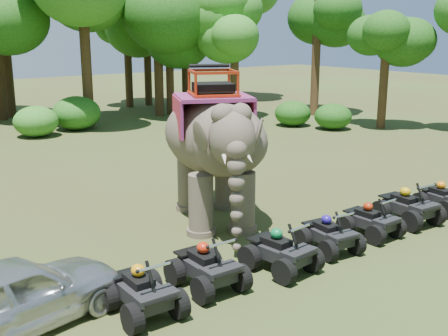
{
  "coord_description": "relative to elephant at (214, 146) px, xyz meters",
  "views": [
    {
      "loc": [
        -8.86,
        -10.69,
        5.6
      ],
      "look_at": [
        0.0,
        1.2,
        1.9
      ],
      "focal_mm": 45.0,
      "sensor_mm": 36.0,
      "label": 1
    }
  ],
  "objects": [
    {
      "name": "ground",
      "position": [
        -0.47,
        -2.33,
        -2.28
      ],
      "size": [
        110.0,
        110.0,
        0.0
      ],
      "primitive_type": "plane",
      "color": "#47381E",
      "rests_on": "ground"
    },
    {
      "name": "elephant",
      "position": [
        0.0,
        0.0,
        0.0
      ],
      "size": [
        4.43,
        5.93,
        4.56
      ],
      "primitive_type": null,
      "rotation": [
        0.0,
        0.0,
        -0.43
      ],
      "color": "brown",
      "rests_on": "ground"
    },
    {
      "name": "parked_car",
      "position": [
        -6.71,
        -2.9,
        -1.56
      ],
      "size": [
        4.48,
        2.51,
        1.44
      ],
      "primitive_type": "imported",
      "rotation": [
        0.0,
        0.0,
        1.77
      ],
      "color": "silver",
      "rests_on": "ground"
    },
    {
      "name": "atv_0",
      "position": [
        -4.51,
        -3.8,
        -1.65
      ],
      "size": [
        1.27,
        1.72,
        1.26
      ],
      "primitive_type": null,
      "rotation": [
        0.0,
        0.0,
        -0.01
      ],
      "color": "black",
      "rests_on": "ground"
    },
    {
      "name": "atv_1",
      "position": [
        -2.79,
        -3.61,
        -1.65
      ],
      "size": [
        1.26,
        1.71,
        1.27
      ],
      "primitive_type": null,
      "rotation": [
        0.0,
        0.0,
        -0.01
      ],
      "color": "black",
      "rests_on": "ground"
    },
    {
      "name": "atv_2",
      "position": [
        -0.86,
        -3.9,
        -1.65
      ],
      "size": [
        1.41,
        1.82,
        1.26
      ],
      "primitive_type": null,
      "rotation": [
        0.0,
        0.0,
        0.11
      ],
      "color": "black",
      "rests_on": "ground"
    },
    {
      "name": "atv_3",
      "position": [
        0.95,
        -3.75,
        -1.7
      ],
      "size": [
        1.29,
        1.67,
        1.15
      ],
      "primitive_type": null,
      "rotation": [
        0.0,
        0.0,
        -0.11
      ],
      "color": "black",
      "rests_on": "ground"
    },
    {
      "name": "atv_4",
      "position": [
        2.69,
        -3.69,
        -1.7
      ],
      "size": [
        1.18,
        1.59,
        1.15
      ],
      "primitive_type": null,
      "rotation": [
        0.0,
        0.0,
        0.03
      ],
      "color": "black",
      "rests_on": "ground"
    },
    {
      "name": "atv_5",
      "position": [
        4.43,
        -3.64,
        -1.63
      ],
      "size": [
        1.4,
        1.84,
        1.3
      ],
      "primitive_type": null,
      "rotation": [
        0.0,
        0.0,
        -0.07
      ],
      "color": "black",
      "rests_on": "ground"
    },
    {
      "name": "atv_6",
      "position": [
        6.23,
        -3.65,
        -1.7
      ],
      "size": [
        1.32,
        1.69,
        1.16
      ],
      "primitive_type": null,
      "rotation": [
        0.0,
        0.0,
        -0.11
      ],
      "color": "black",
      "rests_on": "ground"
    },
    {
      "name": "tree_1",
      "position": [
        3.86,
        17.96,
        2.69
      ],
      "size": [
        6.96,
        6.96,
        9.95
      ],
      "primitive_type": null,
      "color": "#195114",
      "rests_on": "ground"
    },
    {
      "name": "tree_2",
      "position": [
        9.23,
        18.99,
        2.58
      ],
      "size": [
        6.8,
        6.8,
        9.71
      ],
      "primitive_type": null,
      "color": "#195114",
      "rests_on": "ground"
    },
    {
      "name": "tree_3",
      "position": [
        12.04,
        14.59,
        1.52
      ],
      "size": [
        5.32,
        5.32,
        7.6
      ],
      "primitive_type": null,
      "color": "#195114",
      "rests_on": "ground"
    },
    {
      "name": "tree_4",
      "position": [
        17.59,
        13.13,
        1.88
      ],
      "size": [
        5.83,
        5.83,
        8.33
      ],
      "primitive_type": null,
      "color": "#195114",
      "rests_on": "ground"
    },
    {
      "name": "tree_5",
      "position": [
        17.03,
        7.23,
        0.99
      ],
      "size": [
        4.57,
        4.57,
        6.53
      ],
      "primitive_type": null,
      "color": "#195114",
      "rests_on": "ground"
    },
    {
      "name": "tree_27",
      "position": [
        1.2,
        24.12,
        2.37
      ],
      "size": [
        6.5,
        6.5,
        9.29
      ],
      "primitive_type": null,
      "color": "#195114",
      "rests_on": "ground"
    },
    {
      "name": "tree_30",
      "position": [
        12.58,
        20.99,
        1.52
      ],
      "size": [
        5.32,
        5.32,
        7.6
      ],
      "primitive_type": null,
      "color": "#195114",
      "rests_on": "ground"
    },
    {
      "name": "tree_33",
      "position": [
        11.2,
        23.97,
        1.69
      ],
      "size": [
        5.56,
        5.56,
        7.94
      ],
      "primitive_type": null,
      "color": "#195114",
      "rests_on": "ground"
    },
    {
      "name": "tree_34",
      "position": [
        9.62,
        23.98,
        1.73
      ],
      "size": [
        5.61,
        5.61,
        8.02
      ],
      "primitive_type": null,
      "color": "#195114",
      "rests_on": "ground"
    },
    {
      "name": "tree_35",
      "position": [
        18.1,
        22.37,
        3.13
      ],
      "size": [
        7.57,
        7.57,
        10.82
      ],
      "primitive_type": null,
      "color": "#195114",
      "rests_on": "ground"
    },
    {
      "name": "tree_36",
      "position": [
        10.09,
        19.02,
        1.36
      ],
      "size": [
        5.09,
        5.09,
        7.28
      ],
      "primitive_type": null,
      "color": "#195114",
      "rests_on": "ground"
    }
  ]
}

